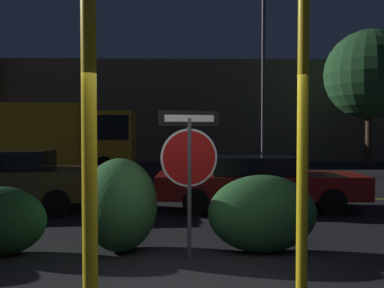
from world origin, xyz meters
name	(u,v)px	position (x,y,z in m)	size (l,w,h in m)	color
road_center_stripe	(186,200)	(0.00, 6.72, 0.00)	(38.27, 0.12, 0.01)	gold
stop_sign	(189,156)	(0.00, 1.40, 1.51)	(0.88, 0.24, 2.18)	#4C4C51
yellow_pole_left	(89,152)	(-1.10, -0.23, 1.66)	(0.16, 0.16, 3.32)	yellow
yellow_pole_right	(303,145)	(1.23, -0.13, 1.72)	(0.13, 0.13, 3.45)	yellow
hedge_bush_1	(0,221)	(-2.86, 1.65, 0.52)	(1.38, 0.84, 1.04)	#1E4C23
hedge_bush_2	(120,205)	(-1.08, 1.82, 0.73)	(1.16, 1.18, 1.46)	#2D6633
hedge_bush_3	(262,214)	(1.13, 1.70, 0.60)	(1.69, 0.80, 1.20)	#285B2D
passing_car_2	(10,180)	(-4.16, 5.25, 0.72)	(4.29, 2.15, 1.42)	brown
passing_car_3	(258,182)	(1.71, 5.34, 0.66)	(5.01, 1.92, 1.27)	maroon
delivery_truck	(70,136)	(-4.84, 13.34, 1.65)	(5.58, 2.36, 2.99)	gold
street_lamp	(263,63)	(3.38, 13.58, 4.80)	(0.40, 0.40, 8.07)	#4C4C51
tree_1	(369,75)	(9.19, 16.28, 4.65)	(4.42, 4.42, 6.87)	#422D1E
building_backdrop	(139,112)	(-2.86, 22.23, 3.03)	(31.19, 4.08, 6.05)	#6B5B4C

